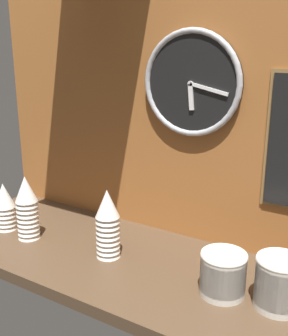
# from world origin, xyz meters

# --- Properties ---
(ground_plane) EXTENTS (1.60, 0.56, 0.04)m
(ground_plane) POSITION_xyz_m (0.00, 0.00, -0.02)
(ground_plane) COLOR #4C3826
(wall_tiled_back) EXTENTS (1.60, 0.03, 1.05)m
(wall_tiled_back) POSITION_xyz_m (0.00, 0.27, 0.53)
(wall_tiled_back) COLOR #A3602D
(wall_tiled_back) RESTS_ON ground_plane
(cup_stack_left) EXTENTS (0.08, 0.08, 0.24)m
(cup_stack_left) POSITION_xyz_m (-0.43, -0.07, 0.12)
(cup_stack_left) COLOR white
(cup_stack_left) RESTS_ON ground_plane
(cup_stack_center) EXTENTS (0.08, 0.08, 0.24)m
(cup_stack_center) POSITION_xyz_m (-0.09, -0.03, 0.12)
(cup_stack_center) COLOR white
(cup_stack_center) RESTS_ON ground_plane
(cup_stack_far_left) EXTENTS (0.08, 0.08, 0.19)m
(cup_stack_far_left) POSITION_xyz_m (-0.56, -0.06, 0.09)
(cup_stack_far_left) COLOR white
(cup_stack_far_left) RESTS_ON ground_plane
(bowl_stack_far_right) EXTENTS (0.13, 0.13, 0.15)m
(bowl_stack_far_right) POSITION_xyz_m (0.47, -0.01, 0.08)
(bowl_stack_far_right) COLOR beige
(bowl_stack_far_right) RESTS_ON ground_plane
(bowl_stack_right) EXTENTS (0.13, 0.13, 0.13)m
(bowl_stack_right) POSITION_xyz_m (0.32, -0.03, 0.07)
(bowl_stack_right) COLOR beige
(bowl_stack_right) RESTS_ON ground_plane
(wall_clock) EXTENTS (0.36, 0.03, 0.36)m
(wall_clock) POSITION_xyz_m (0.07, 0.23, 0.57)
(wall_clock) COLOR black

